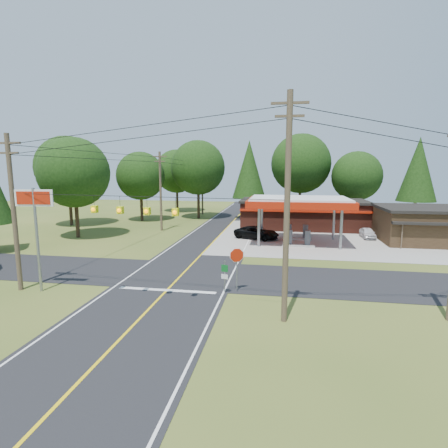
% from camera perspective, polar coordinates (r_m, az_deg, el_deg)
% --- Properties ---
extents(ground, '(120.00, 120.00, 0.00)m').
position_cam_1_polar(ground, '(26.65, -6.81, -8.16)').
color(ground, '#3F521D').
rests_on(ground, ground).
extents(main_highway, '(8.00, 120.00, 0.02)m').
position_cam_1_polar(main_highway, '(26.65, -6.81, -8.14)').
color(main_highway, black).
rests_on(main_highway, ground).
extents(cross_road, '(70.00, 7.00, 0.02)m').
position_cam_1_polar(cross_road, '(26.65, -6.81, -8.13)').
color(cross_road, black).
rests_on(cross_road, ground).
extents(lane_center_yellow, '(0.15, 110.00, 0.00)m').
position_cam_1_polar(lane_center_yellow, '(26.64, -6.81, -8.11)').
color(lane_center_yellow, yellow).
rests_on(lane_center_yellow, main_highway).
extents(gas_canopy, '(10.60, 7.40, 4.88)m').
position_cam_1_polar(gas_canopy, '(37.64, 12.13, 3.33)').
color(gas_canopy, gray).
rests_on(gas_canopy, ground).
extents(convenience_store, '(16.40, 7.55, 3.80)m').
position_cam_1_polar(convenience_store, '(47.86, 12.71, 1.63)').
color(convenience_store, '#522117').
rests_on(convenience_store, ground).
extents(utility_pole_near_right, '(1.80, 0.30, 11.50)m').
position_cam_1_polar(utility_pole_near_right, '(17.53, 10.25, 2.75)').
color(utility_pole_near_right, '#473828').
rests_on(utility_pole_near_right, ground).
extents(utility_pole_near_left, '(1.80, 0.30, 10.00)m').
position_cam_1_polar(utility_pole_near_left, '(25.79, -31.12, 1.85)').
color(utility_pole_near_left, '#473828').
rests_on(utility_pole_near_left, ground).
extents(utility_pole_far_left, '(1.80, 0.30, 10.00)m').
position_cam_1_polar(utility_pole_far_left, '(45.17, -10.31, 5.47)').
color(utility_pole_far_left, '#473828').
rests_on(utility_pole_far_left, ground).
extents(utility_pole_north, '(0.30, 0.30, 9.50)m').
position_cam_1_polar(utility_pole_north, '(61.08, -3.56, 6.03)').
color(utility_pole_north, '#473828').
rests_on(utility_pole_north, ground).
extents(overhead_beacons, '(17.04, 2.04, 1.03)m').
position_cam_1_polar(overhead_beacons, '(20.26, -14.63, 4.14)').
color(overhead_beacons, black).
rests_on(overhead_beacons, ground).
extents(treeline_backdrop, '(70.27, 51.59, 13.30)m').
position_cam_1_polar(treeline_backdrop, '(48.87, 1.95, 8.54)').
color(treeline_backdrop, '#332316').
rests_on(treeline_backdrop, ground).
extents(suv_car, '(6.54, 6.54, 1.41)m').
position_cam_1_polar(suv_car, '(39.67, 5.36, -1.43)').
color(suv_car, black).
rests_on(suv_car, ground).
extents(sedan_car, '(3.46, 3.46, 1.18)m').
position_cam_1_polar(sedan_car, '(43.17, 22.40, -1.38)').
color(sedan_car, silver).
rests_on(sedan_car, ground).
extents(big_stop_sign, '(2.47, 0.31, 6.67)m').
position_cam_1_polar(big_stop_sign, '(24.86, -28.46, 1.23)').
color(big_stop_sign, gray).
rests_on(big_stop_sign, ground).
extents(octagonal_stop_sign, '(0.92, 0.44, 2.90)m').
position_cam_1_polar(octagonal_stop_sign, '(22.31, 2.10, -5.64)').
color(octagonal_stop_sign, gray).
rests_on(octagonal_stop_sign, ground).
extents(route_sign_post, '(0.43, 0.15, 2.15)m').
position_cam_1_polar(route_sign_post, '(22.17, 0.11, -8.18)').
color(route_sign_post, gray).
rests_on(route_sign_post, ground).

